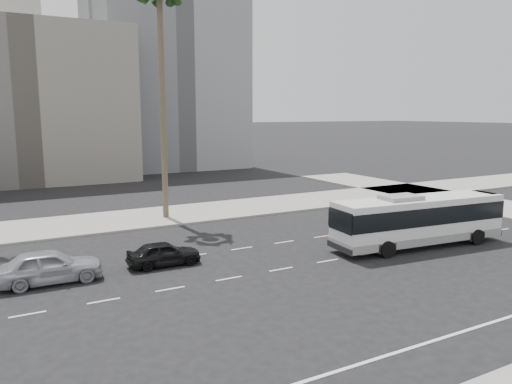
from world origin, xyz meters
TOP-DOWN VIEW (x-y plane):
  - ground at (0.00, 0.00)m, footprint 700.00×700.00m
  - sidewalk_north at (0.00, 15.50)m, footprint 120.00×7.00m
  - midrise_beige_west at (-12.00, 45.00)m, footprint 24.00×18.00m
  - midrise_gray_center at (8.00, 52.00)m, footprint 20.00×20.00m
  - civic_tower at (-2.00, 250.00)m, footprint 42.00×42.00m
  - highrise_right at (45.00, 230.00)m, footprint 26.00×26.00m
  - highrise_far at (70.00, 260.00)m, footprint 22.00×22.00m
  - city_bus at (6.68, -0.15)m, footprint 11.42×3.50m
  - car_a at (-8.12, 3.58)m, footprint 1.73×3.94m
  - car_b at (-13.76, 3.59)m, footprint 2.08×4.90m

SIDE VIEW (x-z plane):
  - ground at x=0.00m, z-range 0.00..0.00m
  - sidewalk_north at x=0.00m, z-range 0.00..0.15m
  - car_a at x=-8.12m, z-range 0.00..1.32m
  - car_b at x=-13.76m, z-range 0.00..1.65m
  - city_bus at x=6.68m, z-range 0.08..3.31m
  - midrise_beige_west at x=-12.00m, z-range 0.00..18.00m
  - midrise_gray_center at x=8.00m, z-range 0.00..26.00m
  - highrise_far at x=70.00m, z-range 0.00..60.00m
  - highrise_right at x=45.00m, z-range 0.00..70.00m
  - civic_tower at x=-2.00m, z-range -25.67..103.33m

